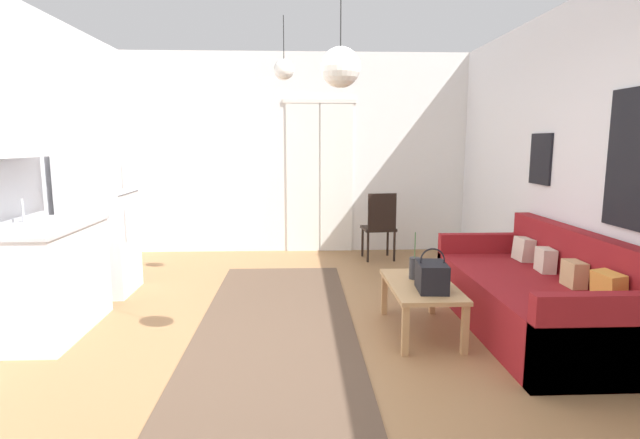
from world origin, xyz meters
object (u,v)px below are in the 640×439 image
at_px(accent_chair, 380,224).
at_px(pendant_lamp_far, 284,69).
at_px(coffee_table, 421,290).
at_px(bamboo_vase, 414,268).
at_px(couch, 538,298).
at_px(pendant_lamp_near, 340,67).
at_px(handbag, 432,276).
at_px(refrigerator, 100,215).

distance_m(accent_chair, pendant_lamp_far, 2.55).
distance_m(coffee_table, pendant_lamp_far, 2.58).
bearing_deg(bamboo_vase, couch, -9.01).
bearing_deg(pendant_lamp_near, pendant_lamp_far, 101.86).
xyz_separation_m(bamboo_vase, handbag, (0.06, -0.35, 0.02)).
distance_m(refrigerator, accent_chair, 3.44).
height_order(bamboo_vase, pendant_lamp_near, pendant_lamp_near).
bearing_deg(pendant_lamp_far, coffee_table, -47.10).
height_order(coffee_table, refrigerator, refrigerator).
bearing_deg(pendant_lamp_near, bamboo_vase, 50.14).
height_order(coffee_table, pendant_lamp_near, pendant_lamp_near).
bearing_deg(handbag, refrigerator, 155.21).
distance_m(refrigerator, pendant_lamp_near, 3.28).
relative_size(coffee_table, handbag, 2.88).
relative_size(handbag, pendant_lamp_near, 0.38).
height_order(handbag, pendant_lamp_near, pendant_lamp_near).
xyz_separation_m(couch, pendant_lamp_near, (-1.74, -0.70, 1.77)).
xyz_separation_m(handbag, refrigerator, (-3.12, 1.44, 0.30)).
height_order(bamboo_vase, refrigerator, refrigerator).
distance_m(handbag, accent_chair, 2.76).
xyz_separation_m(couch, accent_chair, (-0.93, 2.58, 0.22)).
bearing_deg(accent_chair, pendant_lamp_far, 42.35).
bearing_deg(pendant_lamp_near, couch, 21.86).
bearing_deg(pendant_lamp_far, refrigerator, 179.92).
bearing_deg(accent_chair, refrigerator, 17.84).
bearing_deg(pendant_lamp_near, handbag, 33.54).
bearing_deg(refrigerator, bamboo_vase, -19.66).
distance_m(handbag, pendant_lamp_near, 1.78).
bearing_deg(handbag, bamboo_vase, 99.42).
distance_m(couch, handbag, 1.01).
distance_m(couch, accent_chair, 2.75).
bearing_deg(bamboo_vase, pendant_lamp_far, 135.98).
relative_size(bamboo_vase, refrigerator, 0.24).
distance_m(coffee_table, accent_chair, 2.57).
xyz_separation_m(handbag, pendant_lamp_far, (-1.19, 1.44, 1.77)).
bearing_deg(couch, bamboo_vase, 170.99).
bearing_deg(pendant_lamp_near, accent_chair, 76.02).
bearing_deg(pendant_lamp_far, pendant_lamp_near, -78.14).
height_order(couch, handbag, couch).
height_order(couch, coffee_table, couch).
bearing_deg(couch, pendant_lamp_near, -158.14).
bearing_deg(handbag, coffee_table, 99.40).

